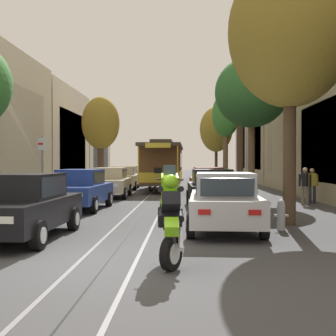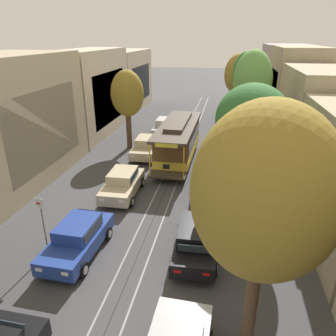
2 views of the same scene
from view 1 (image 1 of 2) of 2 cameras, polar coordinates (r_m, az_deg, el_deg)
name	(u,v)px [view 1 (image 1 of 2)]	position (r m, az deg, el deg)	size (l,w,h in m)	color
ground_plane	(161,192)	(27.22, -0.88, -3.16)	(160.00, 160.00, 0.00)	#424244
trolley_track_rails	(163,189)	(29.97, -0.60, -2.79)	(1.14, 55.61, 0.01)	gray
building_facade_left	(19,135)	(32.55, -18.95, 4.13)	(5.79, 47.31, 8.17)	gray
building_facade_right	(310,135)	(32.10, 18.12, 4.12)	(5.82, 47.31, 8.26)	#BCAD93
parked_car_black_near_left	(23,206)	(11.18, -18.46, -4.73)	(2.07, 4.39, 1.58)	black
parked_car_blue_second_left	(80,189)	(17.45, -11.45, -2.74)	(2.10, 4.40, 1.58)	#233D93
parked_car_beige_mid_left	(110,182)	(23.18, -7.56, -1.87)	(2.07, 4.39, 1.58)	#C1B28E
parked_car_beige_fourth_left	(124,178)	(30.13, -5.82, -1.26)	(2.11, 4.41, 1.58)	#C1B28E
parked_car_silver_fifth_left	(138,175)	(36.42, -3.99, -0.91)	(2.01, 4.37, 1.58)	#B7B7BC
parked_car_silver_near_right	(224,201)	(11.91, 7.39, -4.36)	(2.11, 4.41, 1.58)	#B7B7BC
parked_car_black_second_right	(212,188)	(17.84, 5.74, -2.66)	(2.09, 4.40, 1.58)	black
parked_car_maroon_mid_right	(208,181)	(24.06, 5.26, -1.77)	(2.13, 4.42, 1.58)	maroon
street_tree_kerb_left_second	(101,124)	(32.30, -8.82, 5.72)	(2.76, 2.41, 6.66)	#4C3826
street_tree_kerb_right_near	(290,32)	(13.91, 15.71, 16.80)	(3.65, 3.67, 8.01)	#4C3826
street_tree_kerb_right_second	(252,93)	(22.38, 10.91, 9.68)	(3.66, 4.02, 7.14)	brown
street_tree_kerb_right_mid	(240,94)	(29.08, 9.46, 9.49)	(2.57, 2.82, 8.41)	#4C3826
street_tree_kerb_right_fourth	(226,117)	(37.82, 7.55, 6.70)	(2.31, 2.12, 7.87)	brown
street_tree_kerb_right_far	(216,130)	(43.83, 6.34, 5.04)	(3.27, 2.87, 7.40)	#4C3826
cable_car_trolley	(163,165)	(29.36, -0.66, 0.37)	(2.67, 9.15, 3.28)	brown
motorcycle_with_rider	(170,213)	(7.90, 0.33, -5.88)	(0.53, 1.87, 1.81)	black
pedestrian_on_left_pavement	(305,184)	(19.90, 17.52, -1.98)	(0.55, 0.42, 1.63)	slate
pedestrian_on_right_pavement	(312,184)	(20.65, 18.38, -1.95)	(0.55, 0.30, 1.60)	#282D38
fire_hydrant	(281,215)	(12.34, 14.61, -5.95)	(0.40, 0.22, 0.84)	#B2B2B7
street_sign_post	(42,164)	(17.57, -16.17, 0.47)	(0.36, 0.10, 2.88)	slate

